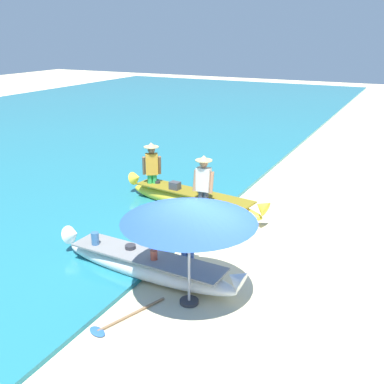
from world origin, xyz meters
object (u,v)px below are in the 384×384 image
object	(u,v)px
person_vendor_hatted	(204,184)
person_tourist_customer	(188,230)
boat_yellow_midground	(193,200)
paddle	(120,320)
person_vendor_assistant	(152,168)
patio_umbrella_large	(189,211)
boat_white_foreground	(147,265)

from	to	relation	value
person_vendor_hatted	person_tourist_customer	world-z (taller)	person_vendor_hatted
boat_yellow_midground	paddle	size ratio (longest dim) A/B	3.01
person_vendor_assistant	person_tourist_customer	bearing A→B (deg)	-48.81
person_vendor_hatted	patio_umbrella_large	world-z (taller)	patio_umbrella_large
boat_white_foreground	person_vendor_assistant	world-z (taller)	person_vendor_assistant
person_tourist_customer	patio_umbrella_large	world-z (taller)	patio_umbrella_large
boat_white_foreground	person_tourist_customer	xyz separation A→B (m)	(0.59, 0.71, 0.63)
boat_yellow_midground	person_vendor_hatted	size ratio (longest dim) A/B	2.55
boat_yellow_midground	paddle	world-z (taller)	boat_yellow_midground
person_vendor_hatted	paddle	bearing A→B (deg)	-82.76
boat_yellow_midground	person_vendor_hatted	distance (m)	1.14
person_vendor_assistant	boat_yellow_midground	bearing A→B (deg)	-6.52
person_tourist_customer	person_vendor_assistant	xyz separation A→B (m)	(-2.84, 3.25, 0.13)
person_vendor_hatted	patio_umbrella_large	xyz separation A→B (m)	(1.42, -3.64, 0.81)
boat_yellow_midground	person_tourist_customer	world-z (taller)	person_tourist_customer
person_vendor_assistant	patio_umbrella_large	bearing A→B (deg)	-51.84
patio_umbrella_large	person_vendor_assistant	bearing A→B (deg)	128.16
person_tourist_customer	patio_umbrella_large	xyz separation A→B (m)	(0.62, -1.16, 0.96)
person_vendor_hatted	person_tourist_customer	size ratio (longest dim) A/B	1.14
person_vendor_hatted	person_vendor_assistant	distance (m)	2.18
boat_white_foreground	paddle	distance (m)	1.59
person_vendor_assistant	patio_umbrella_large	xyz separation A→B (m)	(3.46, -4.41, 0.84)
person_tourist_customer	paddle	distance (m)	2.41
person_tourist_customer	person_vendor_assistant	size ratio (longest dim) A/B	0.90
person_tourist_customer	paddle	world-z (taller)	person_tourist_customer
boat_white_foreground	paddle	world-z (taller)	boat_white_foreground
boat_white_foreground	person_vendor_hatted	bearing A→B (deg)	93.77
boat_yellow_midground	patio_umbrella_large	size ratio (longest dim) A/B	1.91
boat_white_foreground	person_tourist_customer	world-z (taller)	person_tourist_customer
patio_umbrella_large	person_tourist_customer	bearing A→B (deg)	118.22
boat_yellow_midground	person_vendor_assistant	xyz separation A→B (m)	(-1.44, 0.16, 0.73)
patio_umbrella_large	paddle	xyz separation A→B (m)	(-0.82, -1.07, -1.84)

